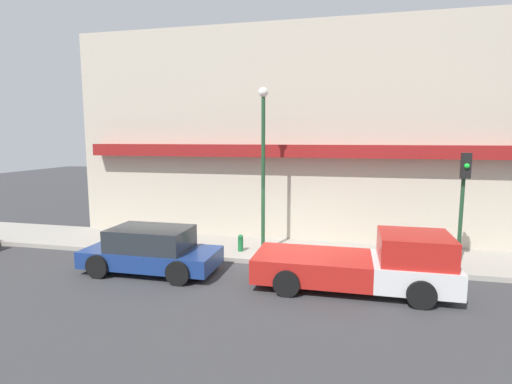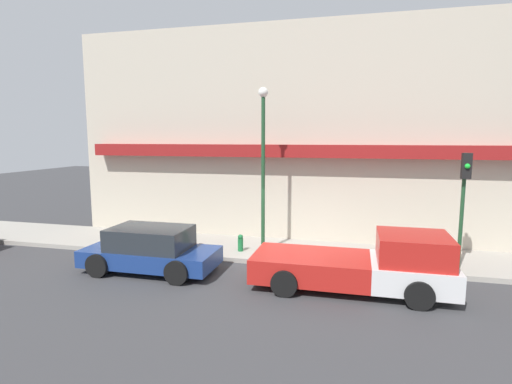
% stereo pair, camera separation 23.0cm
% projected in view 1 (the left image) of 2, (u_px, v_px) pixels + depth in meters
% --- Properties ---
extents(ground_plane, '(80.00, 80.00, 0.00)m').
position_uv_depth(ground_plane, '(287.00, 267.00, 13.63)').
color(ground_plane, '#38383A').
extents(sidewalk, '(36.00, 3.16, 0.17)m').
position_uv_depth(sidewalk, '(293.00, 252.00, 15.14)').
color(sidewalk, '#9E998E').
rests_on(sidewalk, ground).
extents(building, '(19.80, 3.80, 10.79)m').
position_uv_depth(building, '(305.00, 135.00, 17.48)').
color(building, '#BCB29E').
rests_on(building, ground).
extents(pickup_truck, '(5.65, 2.29, 1.72)m').
position_uv_depth(pickup_truck, '(367.00, 264.00, 11.49)').
color(pickup_truck, silver).
rests_on(pickup_truck, ground).
extents(parked_car, '(4.38, 2.10, 1.48)m').
position_uv_depth(parked_car, '(151.00, 250.00, 13.04)').
color(parked_car, navy).
rests_on(parked_car, ground).
extents(fire_hydrant, '(0.20, 0.20, 0.63)m').
position_uv_depth(fire_hydrant, '(241.00, 243.00, 14.87)').
color(fire_hydrant, '#196633').
rests_on(fire_hydrant, sidewalk).
extents(street_lamp, '(0.36, 0.36, 5.99)m').
position_uv_depth(street_lamp, '(263.00, 152.00, 14.46)').
color(street_lamp, '#1E4728').
rests_on(street_lamp, sidewalk).
extents(traffic_light, '(0.28, 0.42, 3.74)m').
position_uv_depth(traffic_light, '(463.00, 190.00, 12.62)').
color(traffic_light, '#1E4728').
rests_on(traffic_light, sidewalk).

